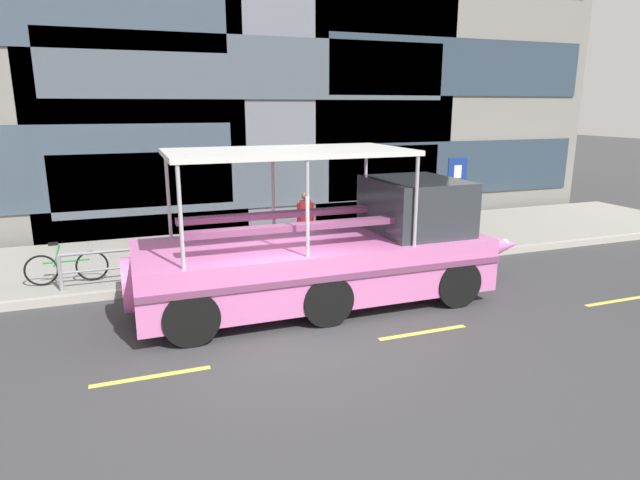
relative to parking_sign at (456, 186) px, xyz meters
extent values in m
plane|color=#3D3D3F|center=(-6.16, -3.89, -1.87)|extent=(120.00, 120.00, 0.00)
cube|color=#99968E|center=(-6.16, 1.71, -1.78)|extent=(32.00, 4.80, 0.18)
cube|color=#B2ADA3|center=(-6.16, -0.78, -1.78)|extent=(32.00, 0.18, 0.18)
cube|color=#DBD64C|center=(-8.56, -4.70, -1.87)|extent=(1.80, 0.12, 0.01)
cube|color=#DBD64C|center=(-3.76, -4.70, -1.87)|extent=(1.80, 0.12, 0.01)
cube|color=#DBD64C|center=(1.04, -4.70, -1.87)|extent=(1.80, 0.12, 0.01)
cube|color=#3D4C5B|center=(-11.21, 4.48, 0.42)|extent=(11.59, 0.06, 2.52)
cube|color=#4C5660|center=(-4.29, 4.48, -0.13)|extent=(12.96, 0.06, 1.91)
cube|color=#4C5660|center=(-4.29, 4.48, 3.34)|extent=(12.96, 0.06, 1.91)
cube|color=#2D3D4C|center=(3.11, 4.48, -0.07)|extent=(10.40, 0.06, 1.98)
cube|color=#2D3D4C|center=(3.11, 4.48, 3.53)|extent=(10.40, 0.06, 1.98)
cylinder|color=gray|center=(-4.85, -0.44, -0.90)|extent=(10.61, 0.07, 0.07)
cylinder|color=gray|center=(-4.85, -0.44, -1.30)|extent=(10.61, 0.06, 0.06)
cylinder|color=gray|center=(-10.15, -0.44, -1.30)|extent=(0.09, 0.09, 0.79)
cylinder|color=gray|center=(-8.38, -0.44, -1.30)|extent=(0.09, 0.09, 0.79)
cylinder|color=gray|center=(-6.61, -0.44, -1.30)|extent=(0.09, 0.09, 0.79)
cylinder|color=gray|center=(-4.85, -0.44, -1.30)|extent=(0.09, 0.09, 0.79)
cylinder|color=gray|center=(-3.08, -0.44, -1.30)|extent=(0.09, 0.09, 0.79)
cylinder|color=gray|center=(-1.31, -0.44, -1.30)|extent=(0.09, 0.09, 0.79)
cylinder|color=gray|center=(0.46, -0.44, -1.30)|extent=(0.09, 0.09, 0.79)
cylinder|color=#4C4F54|center=(0.00, 0.03, -0.46)|extent=(0.08, 0.08, 2.46)
cube|color=navy|center=(0.00, -0.02, 0.42)|extent=(0.60, 0.04, 0.76)
cube|color=white|center=(0.00, -0.04, 0.42)|extent=(0.24, 0.01, 0.36)
torus|color=black|center=(-9.54, 0.09, -1.34)|extent=(0.70, 0.04, 0.70)
torus|color=black|center=(-10.58, 0.09, -1.34)|extent=(0.70, 0.04, 0.70)
cylinder|color=#268C3F|center=(-10.06, 0.09, -1.18)|extent=(0.95, 0.04, 0.04)
cylinder|color=#268C3F|center=(-10.24, 0.09, -1.04)|extent=(0.19, 0.04, 0.51)
cube|color=black|center=(-10.28, 0.09, -0.76)|extent=(0.20, 0.08, 0.06)
cylinder|color=#A5A5AA|center=(-9.58, 0.09, -0.84)|extent=(0.03, 0.46, 0.03)
cube|color=pink|center=(-5.11, -2.54, -1.05)|extent=(7.20, 2.62, 1.10)
cone|color=pink|center=(-0.70, -2.54, -1.05)|extent=(1.62, 1.05, 1.05)
cylinder|color=pink|center=(-8.71, -2.54, -1.05)|extent=(0.36, 1.05, 1.05)
cube|color=#783F64|center=(-5.11, -3.88, -0.91)|extent=(7.20, 0.04, 0.12)
sphere|color=white|center=(-0.30, -2.54, -1.00)|extent=(0.22, 0.22, 0.22)
cube|color=#33383D|center=(-2.77, -2.54, 0.08)|extent=(1.80, 2.20, 1.15)
cube|color=silver|center=(-5.65, -2.54, 1.32)|extent=(4.68, 2.41, 0.10)
cylinder|color=#B2B2B7|center=(-3.43, -1.39, 0.38)|extent=(0.07, 0.07, 1.76)
cylinder|color=#B2B2B7|center=(-3.43, -3.70, 0.38)|extent=(0.07, 0.07, 1.76)
cylinder|color=#B2B2B7|center=(-5.65, -1.39, 0.38)|extent=(0.07, 0.07, 1.76)
cylinder|color=#B2B2B7|center=(-5.65, -3.70, 0.38)|extent=(0.07, 0.07, 1.76)
cylinder|color=#B2B2B7|center=(-7.87, -1.39, 0.38)|extent=(0.07, 0.07, 1.76)
cylinder|color=#B2B2B7|center=(-7.87, -3.70, 0.38)|extent=(0.07, 0.07, 1.76)
cube|color=#783F64|center=(-5.65, -1.92, -0.05)|extent=(4.31, 0.28, 0.12)
cube|color=#783F64|center=(-5.65, -3.17, -0.05)|extent=(4.31, 0.28, 0.12)
cylinder|color=black|center=(-2.41, -1.34, -1.37)|extent=(1.00, 0.28, 1.00)
cylinder|color=black|center=(-2.41, -3.75, -1.37)|extent=(1.00, 0.28, 1.00)
cylinder|color=black|center=(-5.29, -1.34, -1.37)|extent=(1.00, 0.28, 1.00)
cylinder|color=black|center=(-5.29, -3.75, -1.37)|extent=(1.00, 0.28, 1.00)
cylinder|color=black|center=(-7.81, -1.34, -1.37)|extent=(1.00, 0.28, 1.00)
cylinder|color=black|center=(-7.81, -3.75, -1.37)|extent=(1.00, 0.28, 1.00)
cylinder|color=black|center=(-1.20, 0.95, -1.29)|extent=(0.10, 0.10, 0.80)
cylinder|color=black|center=(-1.30, 1.07, -1.29)|extent=(0.10, 0.10, 0.80)
cube|color=navy|center=(-1.25, 1.01, -0.61)|extent=(0.33, 0.34, 0.57)
cylinder|color=navy|center=(-1.12, 0.86, -0.64)|extent=(0.07, 0.07, 0.51)
cylinder|color=navy|center=(-1.38, 1.16, -0.64)|extent=(0.07, 0.07, 0.51)
sphere|color=tan|center=(-1.25, 1.01, -0.20)|extent=(0.22, 0.22, 0.22)
cylinder|color=#1E2338|center=(-4.22, 0.90, -1.28)|extent=(0.10, 0.10, 0.82)
cylinder|color=#1E2338|center=(-4.06, 0.87, -1.28)|extent=(0.10, 0.10, 0.82)
cube|color=maroon|center=(-4.14, 0.88, -0.59)|extent=(0.34, 0.24, 0.58)
cylinder|color=maroon|center=(-4.34, 0.93, -0.62)|extent=(0.07, 0.07, 0.52)
cylinder|color=maroon|center=(-3.95, 0.84, -0.62)|extent=(0.07, 0.07, 0.52)
sphere|color=#936B4C|center=(-4.14, 0.88, -0.16)|extent=(0.22, 0.22, 0.22)
camera|label=1|loc=(-8.71, -12.63, 2.19)|focal=30.07mm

